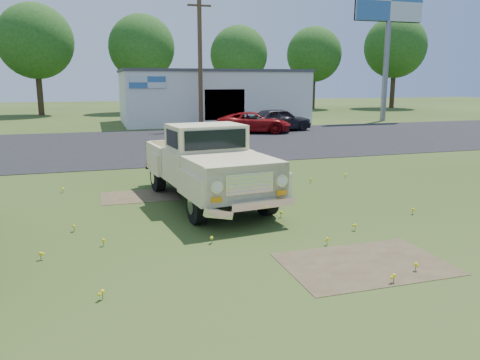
% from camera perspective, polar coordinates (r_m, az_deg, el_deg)
% --- Properties ---
extents(ground, '(140.00, 140.00, 0.00)m').
position_cam_1_polar(ground, '(11.08, -0.03, -5.45)').
color(ground, '#2C3F14').
rests_on(ground, ground).
extents(asphalt_lot, '(90.00, 14.00, 0.02)m').
position_cam_1_polar(asphalt_lot, '(25.50, -10.09, 4.36)').
color(asphalt_lot, black).
rests_on(asphalt_lot, ground).
extents(dirt_patch_a, '(3.00, 2.00, 0.01)m').
position_cam_1_polar(dirt_patch_a, '(9.10, 14.97, -9.86)').
color(dirt_patch_a, '#4A3C27').
rests_on(dirt_patch_a, ground).
extents(dirt_patch_b, '(2.20, 1.60, 0.01)m').
position_cam_1_polar(dirt_patch_b, '(14.04, -12.16, -1.95)').
color(dirt_patch_b, '#4A3C27').
rests_on(dirt_patch_b, ground).
extents(commercial_building, '(14.20, 8.20, 4.15)m').
position_cam_1_polar(commercial_building, '(38.21, -3.48, 10.19)').
color(commercial_building, silver).
rests_on(commercial_building, ground).
extents(billboard, '(6.10, 0.45, 11.05)m').
position_cam_1_polar(billboard, '(41.55, 17.70, 18.71)').
color(billboard, slate).
rests_on(billboard, ground).
extents(utility_pole_mid, '(1.60, 0.30, 9.00)m').
position_cam_1_polar(utility_pole_mid, '(32.90, -4.88, 14.23)').
color(utility_pole_mid, '#473421').
rests_on(utility_pole_mid, ground).
extents(treeline_c, '(7.04, 7.04, 10.47)m').
position_cam_1_polar(treeline_c, '(49.96, -23.68, 15.22)').
color(treeline_c, '#392A1A').
rests_on(treeline_c, ground).
extents(treeline_d, '(6.72, 6.72, 10.00)m').
position_cam_1_polar(treeline_d, '(50.96, -11.88, 15.51)').
color(treeline_d, '#392A1A').
rests_on(treeline_d, ground).
extents(treeline_e, '(6.08, 6.08, 9.04)m').
position_cam_1_polar(treeline_e, '(51.44, -0.13, 15.01)').
color(treeline_e, '#392A1A').
rests_on(treeline_e, ground).
extents(treeline_f, '(6.40, 6.40, 9.52)m').
position_cam_1_polar(treeline_f, '(57.46, 9.01, 14.88)').
color(treeline_f, '#392A1A').
rests_on(treeline_f, ground).
extents(treeline_g, '(7.36, 7.36, 10.95)m').
position_cam_1_polar(treeline_g, '(61.30, 18.41, 15.13)').
color(treeline_g, '#392A1A').
rests_on(treeline_g, ground).
extents(vintage_pickup_truck, '(3.03, 6.23, 2.17)m').
position_cam_1_polar(vintage_pickup_truck, '(12.93, -4.10, 2.02)').
color(vintage_pickup_truck, beige).
rests_on(vintage_pickup_truck, ground).
extents(red_pickup, '(5.22, 3.68, 1.32)m').
position_cam_1_polar(red_pickup, '(30.40, 1.73, 7.01)').
color(red_pickup, maroon).
rests_on(red_pickup, ground).
extents(dark_sedan, '(4.73, 2.61, 1.52)m').
position_cam_1_polar(dark_sedan, '(31.51, 4.76, 7.34)').
color(dark_sedan, black).
rests_on(dark_sedan, ground).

